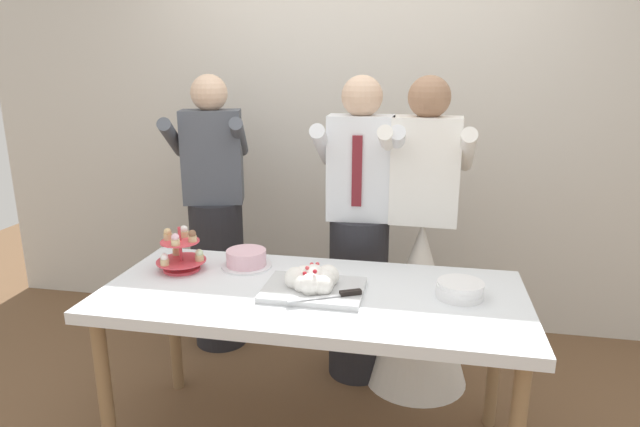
# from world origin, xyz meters

# --- Properties ---
(rear_wall) EXTENTS (5.20, 0.10, 2.90)m
(rear_wall) POSITION_xyz_m (0.00, 1.41, 1.45)
(rear_wall) COLOR beige
(rear_wall) RESTS_ON ground_plane
(dessert_table) EXTENTS (1.80, 0.80, 0.78)m
(dessert_table) POSITION_xyz_m (0.00, 0.00, 0.70)
(dessert_table) COLOR silver
(dessert_table) RESTS_ON ground_plane
(cupcake_stand) EXTENTS (0.23, 0.23, 0.21)m
(cupcake_stand) POSITION_xyz_m (-0.65, 0.12, 0.86)
(cupcake_stand) COLOR #D83F4C
(cupcake_stand) RESTS_ON dessert_table
(main_cake_tray) EXTENTS (0.42, 0.33, 0.13)m
(main_cake_tray) POSITION_xyz_m (0.01, -0.02, 0.82)
(main_cake_tray) COLOR silver
(main_cake_tray) RESTS_ON dessert_table
(plate_stack) EXTENTS (0.20, 0.20, 0.07)m
(plate_stack) POSITION_xyz_m (0.61, 0.05, 0.81)
(plate_stack) COLOR white
(plate_stack) RESTS_ON dessert_table
(round_cake) EXTENTS (0.24, 0.24, 0.08)m
(round_cake) POSITION_xyz_m (-0.36, 0.21, 0.81)
(round_cake) COLOR white
(round_cake) RESTS_ON dessert_table
(person_groom) EXTENTS (0.48, 0.51, 1.66)m
(person_groom) POSITION_xyz_m (0.12, 0.66, 0.75)
(person_groom) COLOR #232328
(person_groom) RESTS_ON ground_plane
(person_bride) EXTENTS (0.56, 0.56, 1.66)m
(person_bride) POSITION_xyz_m (0.45, 0.65, 0.58)
(person_bride) COLOR white
(person_bride) RESTS_ON ground_plane
(person_guest) EXTENTS (0.57, 0.59, 1.66)m
(person_guest) POSITION_xyz_m (-0.77, 0.85, 0.75)
(person_guest) COLOR #232328
(person_guest) RESTS_ON ground_plane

